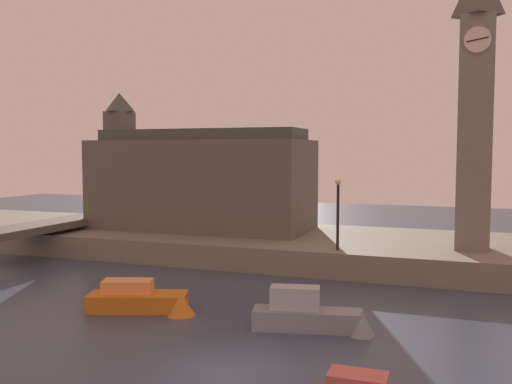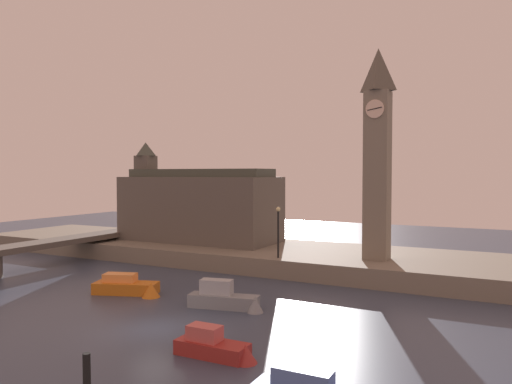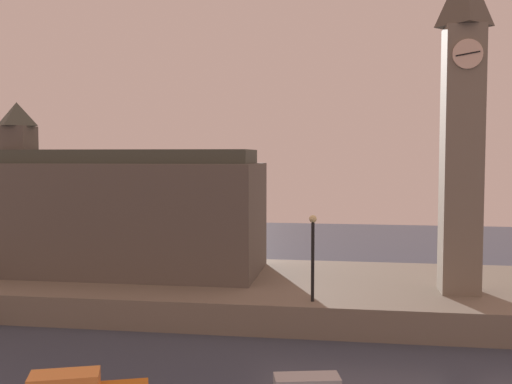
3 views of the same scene
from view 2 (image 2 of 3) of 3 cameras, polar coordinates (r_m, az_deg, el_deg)
name	(u,v)px [view 2 (image 2 of 3)]	position (r m, az deg, el deg)	size (l,w,h in m)	color
ground_plane	(154,328)	(27.67, -11.76, -15.32)	(120.00, 120.00, 0.00)	#384256
far_embankment	(297,257)	(44.42, 4.84, -7.62)	(70.00, 12.00, 1.50)	slate
clock_tower	(377,151)	(39.73, 13.99, 4.67)	(2.05, 2.11, 16.59)	slate
parliament_hall	(198,206)	(50.00, -6.81, -1.58)	(15.86, 6.98, 10.15)	#5B544C
streetlamp	(278,226)	(39.43, 2.61, -4.02)	(0.36, 0.36, 4.11)	black
mooring_post_right	(87,377)	(20.05, -19.14, -19.70)	(0.29, 0.29, 1.74)	black
boat_patrol_orange	(131,287)	(35.20, -14.39, -10.68)	(5.38, 2.90, 1.46)	orange
boat_dinghy_red	(218,347)	(23.14, -4.46, -17.60)	(4.00, 1.30, 1.41)	maroon
boat_cruiser_grey	(228,299)	(30.73, -3.32, -12.34)	(5.10, 2.12, 1.81)	gray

